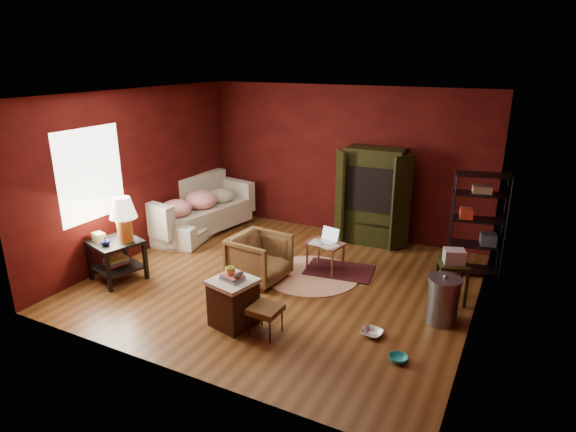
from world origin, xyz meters
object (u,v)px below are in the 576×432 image
Objects in this scene: armchair at (259,256)px; wire_shelving at (479,221)px; sofa at (197,211)px; hamper at (233,301)px; laptop_desk at (326,245)px; side_table at (120,231)px; tv_armoire at (373,195)px.

armchair is 0.49× the size of wire_shelving.
sofa is 2.95× the size of hamper.
sofa is at bearing -178.02° from laptop_desk.
wire_shelving is at bearing 49.73° from hamper.
tv_armoire reaches higher than side_table.
wire_shelving is (1.87, -0.59, -0.02)m from tv_armoire.
laptop_desk is (0.77, 0.79, 0.03)m from armchair.
sofa is 5.11m from wire_shelving.
side_table reaches higher than armchair.
armchair is 1.10m from laptop_desk.
hamper is at bearing -145.59° from sofa.
tv_armoire is at bearing -82.59° from sofa.
wire_shelving reaches higher than side_table.
wire_shelving is at bearing 35.65° from laptop_desk.
laptop_desk is (2.93, -0.52, 0.01)m from sofa.
wire_shelving is (5.07, 0.42, 0.48)m from sofa.
sofa is at bearing 64.01° from armchair.
laptop_desk is at bearing 33.07° from side_table.
sofa is 3.61m from hamper.
tv_armoire reaches higher than armchair.
hamper is 0.44× the size of wire_shelving.
tv_armoire reaches higher than wire_shelving.
tv_armoire is 1.08× the size of wire_shelving.
wire_shelving is (2.90, 1.72, 0.50)m from armchair.
armchair is at bearing -161.10° from wire_shelving.
laptop_desk is at bearing -102.78° from tv_armoire.
armchair is 1.15× the size of laptop_desk.
armchair is at bearing 105.93° from hamper.
tv_armoire is at bearing 48.13° from side_table.
hamper is 2.10m from laptop_desk.
side_table is at bearing 171.37° from hamper.
laptop_desk is 0.42× the size of wire_shelving.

